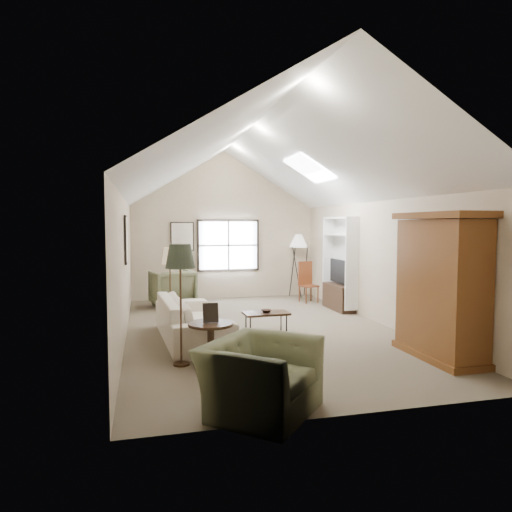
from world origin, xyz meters
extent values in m
cube|color=brown|center=(0.00, 0.00, 0.00)|extent=(5.00, 8.00, 0.01)
cube|color=#BCA88E|center=(0.00, 4.00, 1.25)|extent=(5.00, 0.01, 2.50)
cube|color=#BCA88E|center=(0.00, -4.00, 1.25)|extent=(5.00, 0.01, 2.50)
cube|color=#BCA88E|center=(-2.50, 0.00, 1.25)|extent=(0.01, 8.00, 2.50)
cube|color=#BCA88E|center=(2.50, 0.00, 1.25)|extent=(0.01, 8.00, 2.50)
cube|color=black|center=(0.10, 3.96, 1.45)|extent=(1.72, 0.08, 1.42)
cube|color=black|center=(-2.47, 0.30, 1.75)|extent=(0.68, 0.04, 0.88)
cube|color=black|center=(-1.15, 3.97, 1.70)|extent=(0.62, 0.04, 0.78)
cube|color=brown|center=(2.18, -2.40, 1.10)|extent=(0.60, 1.50, 2.20)
cube|color=white|center=(2.34, 1.60, 1.15)|extent=(0.32, 1.30, 2.10)
cube|color=#382316|center=(2.32, 1.60, 0.30)|extent=(0.34, 1.18, 0.60)
cube|color=black|center=(2.32, 1.60, 0.92)|extent=(0.05, 0.90, 0.55)
imported|color=#F0E9CF|center=(-1.36, -0.42, 0.37)|extent=(1.17, 2.62, 0.75)
imported|color=#596043|center=(-0.97, -3.70, 0.39)|extent=(1.56, 1.58, 0.77)
imported|color=#646949|center=(-1.49, 2.94, 0.45)|extent=(1.17, 1.19, 0.91)
cube|color=#3C2A18|center=(0.00, -0.38, 0.21)|extent=(0.83, 0.48, 0.42)
imported|color=#392117|center=(0.00, -0.38, 0.44)|extent=(0.20, 0.20, 0.05)
cylinder|color=#3E2519|center=(-1.26, -2.02, 0.32)|extent=(0.68, 0.68, 0.64)
cube|color=maroon|center=(1.99, 2.74, 0.53)|extent=(0.48, 0.48, 1.06)
camera|label=1|loc=(-2.17, -8.34, 2.03)|focal=32.00mm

